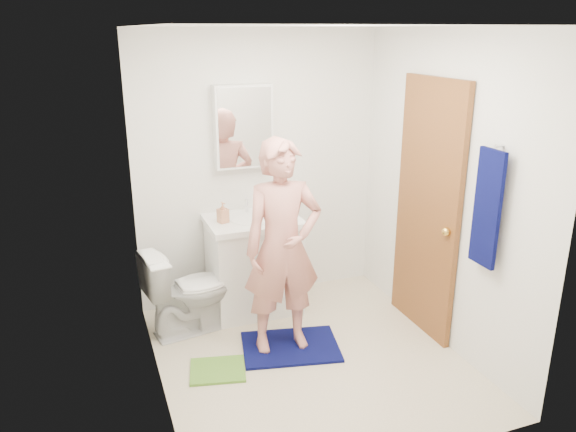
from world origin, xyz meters
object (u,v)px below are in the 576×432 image
object	(u,v)px
soap_dispenser	(223,212)
vanity_cabinet	(254,267)
towel	(487,209)
toilet	(189,290)
medicine_cabinet	(243,126)
man	(283,248)
toothbrush_cup	(275,206)

from	to	relation	value
soap_dispenser	vanity_cabinet	bearing A→B (deg)	2.94
vanity_cabinet	soap_dispenser	bearing A→B (deg)	-177.06
towel	toilet	world-z (taller)	towel
medicine_cabinet	man	distance (m)	1.20
towel	toilet	distance (m)	2.38
toothbrush_cup	soap_dispenser	bearing A→B (deg)	-166.69
man	soap_dispenser	bearing A→B (deg)	114.55
toothbrush_cup	man	bearing A→B (deg)	-105.29
medicine_cabinet	toilet	world-z (taller)	medicine_cabinet
vanity_cabinet	medicine_cabinet	world-z (taller)	medicine_cabinet
toilet	medicine_cabinet	bearing A→B (deg)	-65.58
towel	man	xyz separation A→B (m)	(-1.16, 0.78, -0.41)
soap_dispenser	man	distance (m)	0.75
towel	soap_dispenser	xyz separation A→B (m)	(-1.44, 1.47, -0.31)
vanity_cabinet	soap_dispenser	distance (m)	0.60
soap_dispenser	man	bearing A→B (deg)	-67.91
toilet	vanity_cabinet	bearing A→B (deg)	-82.45
vanity_cabinet	medicine_cabinet	bearing A→B (deg)	90.00
medicine_cabinet	soap_dispenser	distance (m)	0.75
soap_dispenser	towel	bearing A→B (deg)	-45.58
toilet	man	world-z (taller)	man
medicine_cabinet	vanity_cabinet	bearing A→B (deg)	-90.00
vanity_cabinet	towel	xyz separation A→B (m)	(1.18, -1.48, 0.85)
toothbrush_cup	towel	bearing A→B (deg)	-59.35
vanity_cabinet	toothbrush_cup	distance (m)	0.56
towel	toothbrush_cup	bearing A→B (deg)	120.65
towel	vanity_cabinet	bearing A→B (deg)	128.47
medicine_cabinet	toilet	distance (m)	1.44
soap_dispenser	toothbrush_cup	world-z (taller)	soap_dispenser
towel	soap_dispenser	size ratio (longest dim) A/B	4.59
vanity_cabinet	towel	size ratio (longest dim) A/B	1.00
vanity_cabinet	man	xyz separation A→B (m)	(0.02, -0.70, 0.44)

